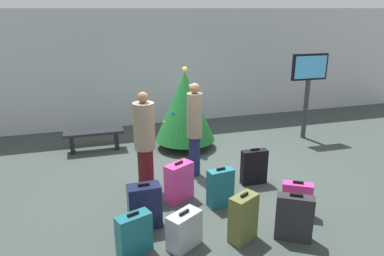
# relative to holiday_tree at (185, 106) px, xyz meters

# --- Properties ---
(ground_plane) EXTENTS (16.00, 16.00, 0.00)m
(ground_plane) POSITION_rel_holiday_tree_xyz_m (-0.08, -1.52, -1.01)
(ground_plane) COLOR #38423D
(back_wall) EXTENTS (16.00, 0.20, 3.17)m
(back_wall) POSITION_rel_holiday_tree_xyz_m (-0.08, 2.18, 0.58)
(back_wall) COLOR #B7BCC1
(back_wall) RESTS_ON ground_plane
(holiday_tree) EXTENTS (1.40, 1.40, 1.93)m
(holiday_tree) POSITION_rel_holiday_tree_xyz_m (0.00, 0.00, 0.00)
(holiday_tree) COLOR #4C3319
(holiday_tree) RESTS_ON ground_plane
(flight_info_kiosk) EXTENTS (0.94, 0.12, 2.14)m
(flight_info_kiosk) POSITION_rel_holiday_tree_xyz_m (3.10, -0.21, 0.50)
(flight_info_kiosk) COLOR #333338
(flight_info_kiosk) RESTS_ON ground_plane
(waiting_bench) EXTENTS (1.34, 0.44, 0.48)m
(waiting_bench) POSITION_rel_holiday_tree_xyz_m (-2.08, 0.42, -0.66)
(waiting_bench) COLOR black
(waiting_bench) RESTS_ON ground_plane
(traveller_0) EXTENTS (0.53, 0.53, 1.82)m
(traveller_0) POSITION_rel_holiday_tree_xyz_m (-1.25, -1.82, -0.05)
(traveller_0) COLOR #4C1419
(traveller_0) RESTS_ON ground_plane
(traveller_1) EXTENTS (0.42, 0.42, 1.86)m
(traveller_1) POSITION_rel_holiday_tree_xyz_m (-0.23, -1.52, -0.01)
(traveller_1) COLOR #1E234C
(traveller_1) RESTS_ON ground_plane
(suitcase_0) EXTENTS (0.49, 0.39, 0.58)m
(suitcase_0) POSITION_rel_holiday_tree_xyz_m (0.91, -3.39, -0.74)
(suitcase_0) COLOR #E5388C
(suitcase_0) RESTS_ON ground_plane
(suitcase_1) EXTENTS (0.55, 0.47, 0.56)m
(suitcase_1) POSITION_rel_holiday_tree_xyz_m (-1.04, -3.69, -0.75)
(suitcase_1) COLOR #9EA0A5
(suitcase_1) RESTS_ON ground_plane
(suitcase_2) EXTENTS (0.55, 0.45, 0.71)m
(suitcase_2) POSITION_rel_holiday_tree_xyz_m (-0.77, -2.40, -0.67)
(suitcase_2) COLOR #E5388C
(suitcase_2) RESTS_ON ground_plane
(suitcase_3) EXTENTS (0.52, 0.36, 0.61)m
(suitcase_3) POSITION_rel_holiday_tree_xyz_m (-1.72, -3.61, -0.73)
(suitcase_3) COLOR #19606B
(suitcase_3) RESTS_ON ground_plane
(suitcase_4) EXTENTS (0.45, 0.26, 0.69)m
(suitcase_4) POSITION_rel_holiday_tree_xyz_m (-0.16, -2.78, -0.69)
(suitcase_4) COLOR #19606B
(suitcase_4) RESTS_ON ground_plane
(suitcase_5) EXTENTS (0.50, 0.28, 0.73)m
(suitcase_5) POSITION_rel_holiday_tree_xyz_m (-1.48, -3.04, -0.67)
(suitcase_5) COLOR #141938
(suitcase_5) RESTS_ON ground_plane
(suitcase_6) EXTENTS (0.48, 0.40, 0.74)m
(suitcase_6) POSITION_rel_holiday_tree_xyz_m (-0.19, -3.77, -0.66)
(suitcase_6) COLOR #59602D
(suitcase_6) RESTS_ON ground_plane
(suitcase_7) EXTENTS (0.49, 0.18, 0.71)m
(suitcase_7) POSITION_rel_holiday_tree_xyz_m (0.74, -2.20, -0.68)
(suitcase_7) COLOR black
(suitcase_7) RESTS_ON ground_plane
(suitcase_8) EXTENTS (0.54, 0.43, 0.72)m
(suitcase_8) POSITION_rel_holiday_tree_xyz_m (0.51, -3.97, -0.67)
(suitcase_8) COLOR #232326
(suitcase_8) RESTS_ON ground_plane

